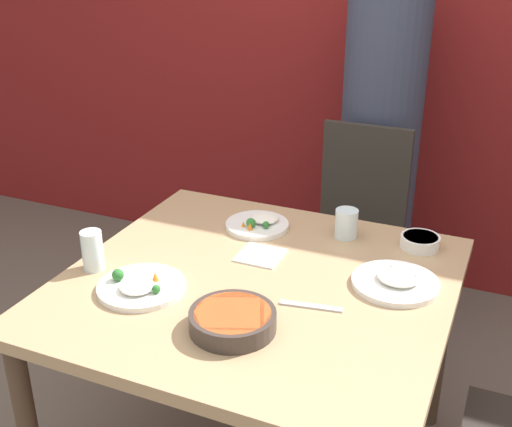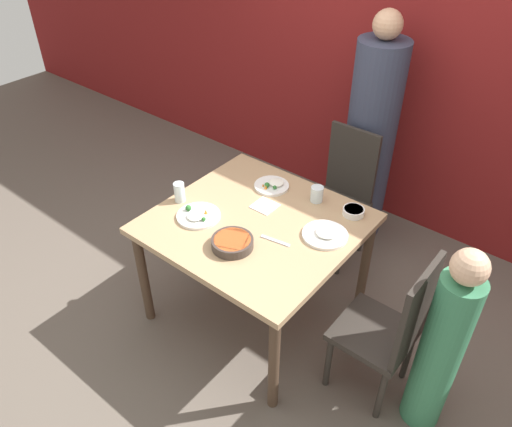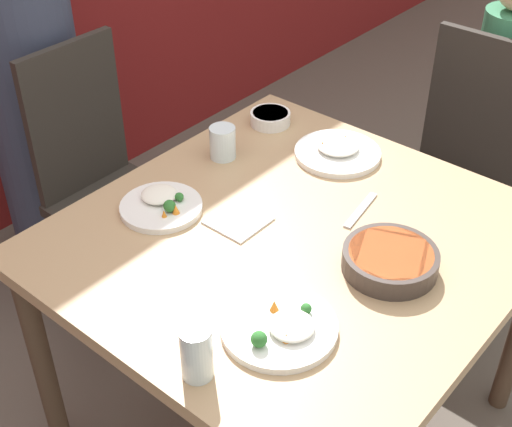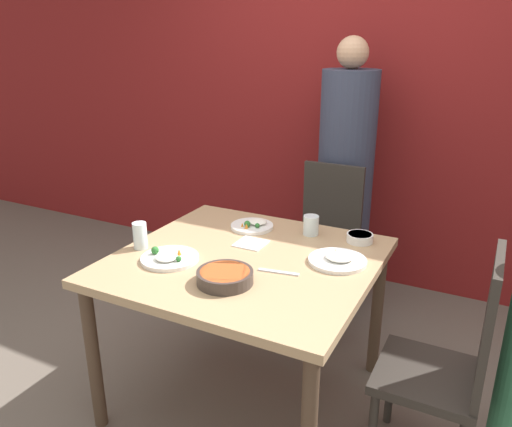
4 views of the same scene
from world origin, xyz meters
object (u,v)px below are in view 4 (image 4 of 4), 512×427
at_px(chair_adult_spot, 325,242).
at_px(glass_water_tall, 140,236).
at_px(bowl_curry, 225,277).
at_px(person_adult, 345,185).
at_px(chair_child_spot, 451,362).
at_px(plate_rice_adult, 169,258).

bearing_deg(chair_adult_spot, glass_water_tall, -118.98).
bearing_deg(bowl_curry, person_adult, 88.79).
bearing_deg(person_adult, chair_child_spot, -56.19).
distance_m(plate_rice_adult, glass_water_tall, 0.22).
relative_size(plate_rice_adult, glass_water_tall, 2.05).
relative_size(person_adult, glass_water_tall, 13.52).
bearing_deg(chair_child_spot, plate_rice_adult, -82.34).
height_order(chair_child_spot, person_adult, person_adult).
relative_size(chair_adult_spot, bowl_curry, 4.24).
xyz_separation_m(bowl_curry, plate_rice_adult, (-0.33, 0.07, -0.02)).
relative_size(chair_child_spot, bowl_curry, 4.24).
bearing_deg(person_adult, glass_water_tall, -112.59).
relative_size(chair_child_spot, glass_water_tall, 7.75).
bearing_deg(glass_water_tall, plate_rice_adult, -14.86).
distance_m(person_adult, glass_water_tall, 1.49).
height_order(chair_adult_spot, bowl_curry, chair_adult_spot).
bearing_deg(glass_water_tall, bowl_curry, -13.17).
distance_m(person_adult, plate_rice_adult, 1.47).
bearing_deg(bowl_curry, chair_child_spot, 14.97).
bearing_deg(chair_child_spot, chair_adult_spot, -137.47).
distance_m(bowl_curry, plate_rice_adult, 0.34).
bearing_deg(glass_water_tall, chair_adult_spot, 61.02).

